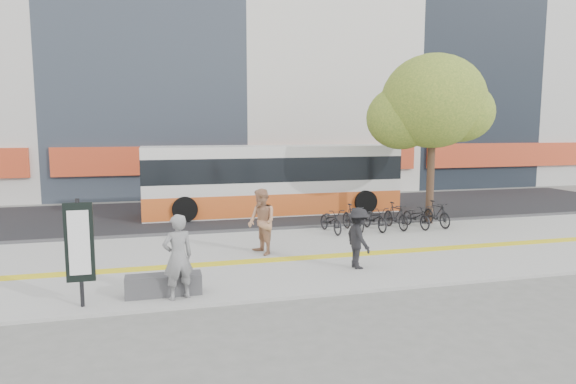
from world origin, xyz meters
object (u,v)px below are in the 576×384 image
object	(u,v)px
bench	(164,285)
street_tree	(431,104)
signboard	(79,244)
bus	(273,182)
seated_woman	(178,257)
pedestrian_tan	(262,222)
pedestrian_dark	(358,238)

from	to	relation	value
bench	street_tree	xyz separation A→B (m)	(9.78, 6.02, 4.21)
signboard	bus	size ratio (longest dim) A/B	0.21
street_tree	seated_woman	bearing A→B (deg)	-146.17
bus	pedestrian_tan	xyz separation A→B (m)	(-1.90, -6.79, -0.38)
bus	pedestrian_dark	size ratio (longest dim) A/B	6.81
bench	bus	size ratio (longest dim) A/B	0.15
bench	bus	distance (m)	10.82
street_tree	bench	bearing A→B (deg)	-148.38
bench	street_tree	distance (m)	12.23
street_tree	pedestrian_dark	distance (m)	7.99
bench	pedestrian_tan	world-z (taller)	pedestrian_tan
pedestrian_dark	seated_woman	bearing A→B (deg)	100.71
bench	pedestrian_tan	size ratio (longest dim) A/B	0.86
bench	bus	xyz separation A→B (m)	(4.66, 9.70, 1.09)
pedestrian_tan	pedestrian_dark	world-z (taller)	pedestrian_tan
signboard	street_tree	bearing A→B (deg)	29.07
bus	seated_woman	distance (m)	10.95
street_tree	pedestrian_tan	bearing A→B (deg)	-156.11
bench	pedestrian_dark	bearing A→B (deg)	10.45
bus	pedestrian_tan	world-z (taller)	bus
street_tree	pedestrian_dark	world-z (taller)	street_tree
street_tree	pedestrian_dark	bearing A→B (deg)	-133.85
signboard	seated_woman	xyz separation A→B (m)	(1.90, -0.03, -0.38)
bench	pedestrian_dark	world-z (taller)	pedestrian_dark
pedestrian_dark	bench	bearing A→B (deg)	96.06
bench	pedestrian_dark	xyz separation A→B (m)	(4.86, 0.90, 0.56)
signboard	pedestrian_dark	size ratio (longest dim) A/B	1.41
bus	pedestrian_dark	bearing A→B (deg)	-88.74
bench	seated_woman	size ratio (longest dim) A/B	0.88
seated_woman	pedestrian_tan	distance (m)	4.07
signboard	seated_woman	distance (m)	1.94
signboard	seated_woman	size ratio (longest dim) A/B	1.22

